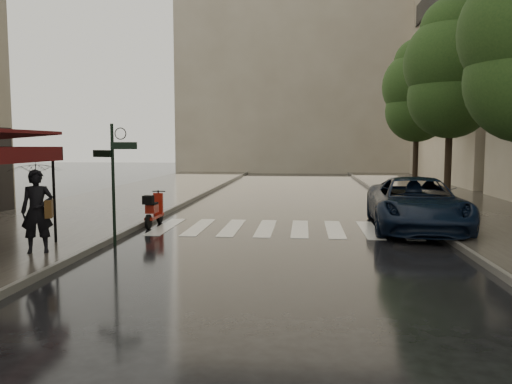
# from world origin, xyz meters

# --- Properties ---
(ground) EXTENTS (120.00, 120.00, 0.00)m
(ground) POSITION_xyz_m (0.00, 0.00, 0.00)
(ground) COLOR black
(ground) RESTS_ON ground
(sidewalk_near) EXTENTS (6.00, 60.00, 0.12)m
(sidewalk_near) POSITION_xyz_m (-4.50, 12.00, 0.06)
(sidewalk_near) COLOR #38332D
(sidewalk_near) RESTS_ON ground
(sidewalk_far) EXTENTS (5.50, 60.00, 0.12)m
(sidewalk_far) POSITION_xyz_m (10.25, 12.00, 0.06)
(sidewalk_far) COLOR #38332D
(sidewalk_far) RESTS_ON ground
(curb_near) EXTENTS (0.12, 60.00, 0.16)m
(curb_near) POSITION_xyz_m (-1.45, 12.00, 0.07)
(curb_near) COLOR #595651
(curb_near) RESTS_ON ground
(curb_far) EXTENTS (0.12, 60.00, 0.16)m
(curb_far) POSITION_xyz_m (7.45, 12.00, 0.07)
(curb_far) COLOR #595651
(curb_far) RESTS_ON ground
(crosswalk) EXTENTS (7.85, 3.20, 0.01)m
(crosswalk) POSITION_xyz_m (2.98, 6.00, 0.01)
(crosswalk) COLOR silver
(crosswalk) RESTS_ON ground
(signpost) EXTENTS (1.17, 0.29, 3.10)m
(signpost) POSITION_xyz_m (-1.19, 3.00, 1.83)
(signpost) COLOR black
(signpost) RESTS_ON ground
(haussmann_far) EXTENTS (8.00, 16.00, 18.50)m
(haussmann_far) POSITION_xyz_m (16.50, 26.00, 9.25)
(haussmann_far) COLOR gray
(haussmann_far) RESTS_ON ground
(backdrop_building) EXTENTS (22.00, 6.00, 20.00)m
(backdrop_building) POSITION_xyz_m (3.00, 38.00, 10.00)
(backdrop_building) COLOR gray
(backdrop_building) RESTS_ON ground
(tree_mid) EXTENTS (3.80, 3.80, 8.34)m
(tree_mid) POSITION_xyz_m (9.50, 12.00, 5.59)
(tree_mid) COLOR black
(tree_mid) RESTS_ON sidewalk_far
(tree_far) EXTENTS (3.80, 3.80, 8.16)m
(tree_far) POSITION_xyz_m (9.70, 19.00, 5.46)
(tree_far) COLOR black
(tree_far) RESTS_ON sidewalk_far
(pedestrian_with_umbrella) EXTENTS (1.46, 1.47, 2.58)m
(pedestrian_with_umbrella) POSITION_xyz_m (-2.41, 1.51, 1.83)
(pedestrian_with_umbrella) COLOR black
(pedestrian_with_umbrella) RESTS_ON sidewalk_near
(scooter) EXTENTS (0.43, 1.63, 1.07)m
(scooter) POSITION_xyz_m (-1.11, 6.04, 0.50)
(scooter) COLOR black
(scooter) RESTS_ON ground
(parked_car) EXTENTS (2.96, 5.83, 1.58)m
(parked_car) POSITION_xyz_m (7.00, 6.26, 0.79)
(parked_car) COLOR black
(parked_car) RESTS_ON ground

